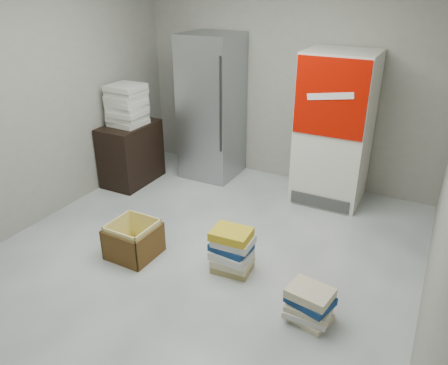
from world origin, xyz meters
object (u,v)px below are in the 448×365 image
object	(u,v)px
steel_fridge	(212,108)
coke_cooler	(334,129)
wood_shelf	(131,153)
cardboard_box	(134,242)
phonebook_stack_main	(232,251)

from	to	relation	value
steel_fridge	coke_cooler	distance (m)	1.65
wood_shelf	cardboard_box	world-z (taller)	wood_shelf
cardboard_box	steel_fridge	bearing A→B (deg)	98.83
phonebook_stack_main	cardboard_box	size ratio (longest dim) A/B	0.96
phonebook_stack_main	cardboard_box	world-z (taller)	phonebook_stack_main
wood_shelf	cardboard_box	bearing A→B (deg)	-51.48
steel_fridge	coke_cooler	bearing A→B (deg)	-0.18
wood_shelf	cardboard_box	size ratio (longest dim) A/B	1.76
wood_shelf	phonebook_stack_main	xyz separation A→B (m)	(2.09, -1.18, -0.18)
phonebook_stack_main	cardboard_box	bearing A→B (deg)	-169.75
coke_cooler	wood_shelf	world-z (taller)	coke_cooler
cardboard_box	phonebook_stack_main	bearing A→B (deg)	13.94
steel_fridge	cardboard_box	size ratio (longest dim) A/B	4.18
steel_fridge	coke_cooler	size ratio (longest dim) A/B	1.06
cardboard_box	wood_shelf	bearing A→B (deg)	129.79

